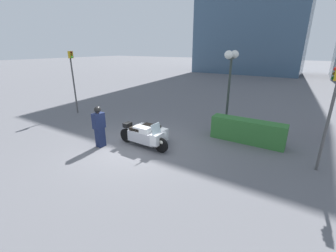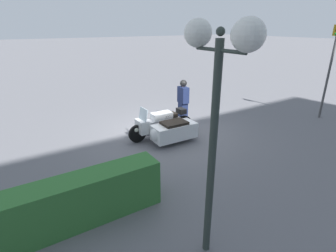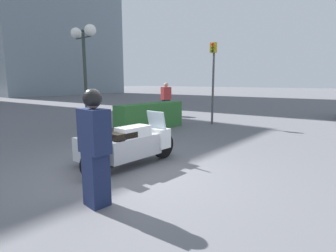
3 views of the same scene
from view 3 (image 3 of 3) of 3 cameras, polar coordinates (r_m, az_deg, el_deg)
name	(u,v)px [view 3 (image 3 of 3)]	position (r m, az deg, el deg)	size (l,w,h in m)	color
ground_plane	(132,175)	(5.25, -7.93, -10.48)	(160.00, 160.00, 0.00)	slate
police_motorcycle	(124,144)	(5.85, -9.64, -3.82)	(2.46, 1.27, 1.14)	black
officer_rider	(95,145)	(3.87, -15.66, -4.11)	(0.31, 0.48, 1.70)	#192347
hedge_bush_curbside	(151,116)	(9.92, -3.80, 2.09)	(3.06, 0.63, 1.00)	#337033
twin_lamp_post	(84,46)	(10.37, -17.89, 16.25)	(0.40, 1.32, 3.77)	#2D3833
traffic_light_near	(213,71)	(11.23, 9.78, 11.63)	(0.23, 0.26, 3.37)	#4C4C4C
pedestrian_bystander	(166,99)	(14.10, -0.42, 5.87)	(0.55, 0.41, 1.75)	#191E38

